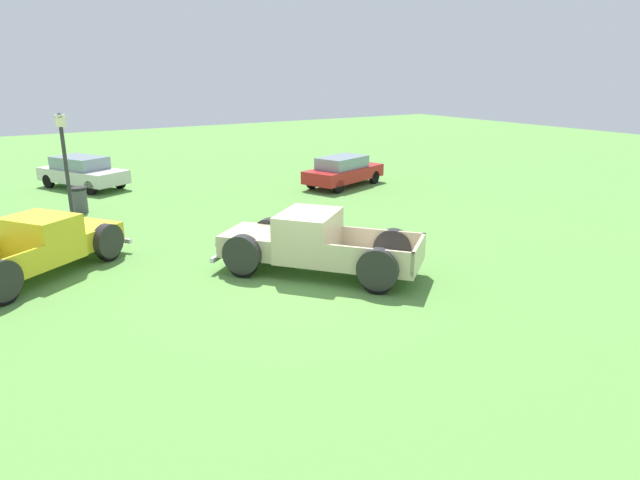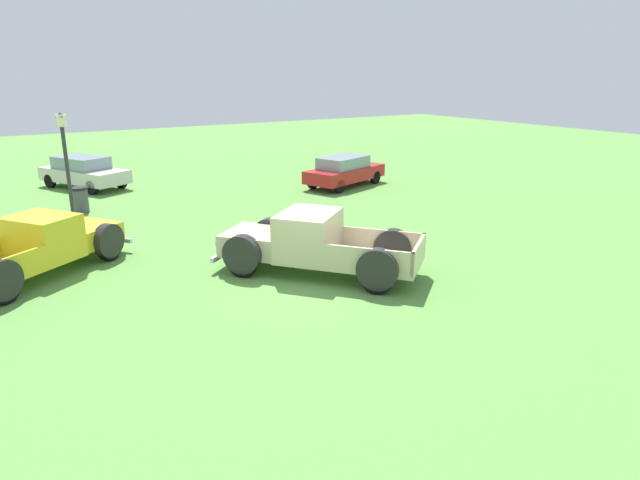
# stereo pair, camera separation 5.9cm
# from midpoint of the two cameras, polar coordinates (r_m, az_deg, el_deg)

# --- Properties ---
(ground_plane) EXTENTS (80.00, 80.00, 0.00)m
(ground_plane) POSITION_cam_midpoint_polar(r_m,az_deg,el_deg) (14.29, -1.48, -4.05)
(ground_plane) COLOR #5B9342
(pickup_truck_foreground) EXTENTS (4.74, 5.23, 1.60)m
(pickup_truck_foreground) POSITION_cam_midpoint_polar(r_m,az_deg,el_deg) (14.64, -1.53, -0.37)
(pickup_truck_foreground) COLOR #C6B793
(pickup_truck_foreground) RESTS_ON ground_plane
(pickup_truck_behind_left) EXTENTS (5.07, 4.25, 1.52)m
(pickup_truck_behind_left) POSITION_cam_midpoint_polar(r_m,az_deg,el_deg) (16.30, -26.04, -0.48)
(pickup_truck_behind_left) COLOR yellow
(pickup_truck_behind_left) RESTS_ON ground_plane
(sedan_distant_a) EXTENTS (3.42, 4.51, 1.40)m
(sedan_distant_a) POSITION_cam_midpoint_polar(r_m,az_deg,el_deg) (27.36, -22.91, 6.35)
(sedan_distant_a) COLOR silver
(sedan_distant_a) RESTS_ON ground_plane
(sedan_distant_b) EXTENTS (4.37, 2.87, 1.35)m
(sedan_distant_b) POSITION_cam_midpoint_polar(r_m,az_deg,el_deg) (25.68, 2.30, 7.00)
(sedan_distant_b) COLOR #B21E1E
(sedan_distant_b) RESTS_ON ground_plane
(lamp_post_near) EXTENTS (0.36, 0.36, 3.83)m
(lamp_post_near) POSITION_cam_midpoint_polar(r_m,az_deg,el_deg) (19.67, -24.26, 6.34)
(lamp_post_near) COLOR #2D2D33
(lamp_post_near) RESTS_ON ground_plane
(trash_can) EXTENTS (0.59, 0.59, 0.95)m
(trash_can) POSITION_cam_midpoint_polar(r_m,az_deg,el_deg) (22.69, -23.18, 3.73)
(trash_can) COLOR #4C4C51
(trash_can) RESTS_ON ground_plane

